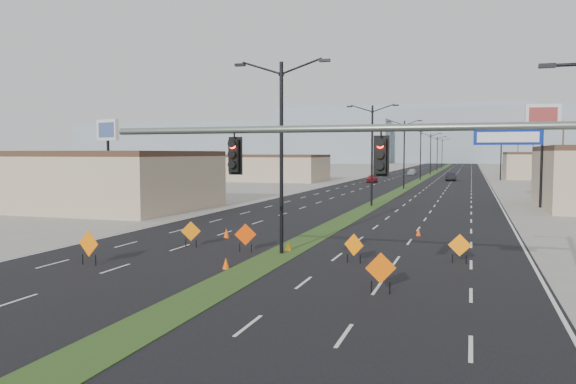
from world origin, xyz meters
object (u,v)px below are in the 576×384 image
(pole_sign_west, at_px, (108,138))
(pole_sign_east_near, at_px, (543,123))
(cone_2, at_px, (418,232))
(streetlight_4, at_px, (431,152))
(streetlight_2, at_px, (404,152))
(cone_3, at_px, (226,233))
(streetlight_5, at_px, (437,153))
(car_mid, at_px, (451,177))
(construction_sign_3, at_px, (354,246))
(streetlight_3, at_px, (421,152))
(construction_sign_1, at_px, (245,236))
(cone_0, at_px, (288,246))
(car_far, at_px, (412,172))
(streetlight_1, at_px, (372,152))
(construction_sign_2, at_px, (191,232))
(pole_sign_east_far, at_px, (501,140))
(car_left, at_px, (372,179))
(streetlight_0, at_px, (281,151))
(construction_sign_4, at_px, (381,270))
(cone_1, at_px, (226,263))
(construction_sign_5, at_px, (460,246))
(streetlight_6, at_px, (442,153))
(construction_sign_0, at_px, (89,245))
(signal_mast, at_px, (442,170))

(pole_sign_west, distance_m, pole_sign_east_near, 40.43)
(cone_2, bearing_deg, streetlight_4, 93.48)
(streetlight_2, distance_m, cone_3, 52.35)
(streetlight_5, relative_size, cone_3, 16.05)
(car_mid, distance_m, construction_sign_3, 84.30)
(streetlight_3, bearing_deg, construction_sign_3, -87.24)
(streetlight_5, height_order, pole_sign_west, streetlight_5)
(construction_sign_1, distance_m, cone_0, 2.40)
(cone_2, distance_m, cone_3, 12.25)
(streetlight_4, height_order, car_far, streetlight_4)
(car_mid, height_order, cone_0, car_mid)
(streetlight_1, height_order, cone_2, streetlight_1)
(construction_sign_2, distance_m, pole_sign_east_far, 90.26)
(car_mid, xyz_separation_m, cone_0, (-5.72, -82.14, -0.51))
(construction_sign_1, distance_m, pole_sign_east_far, 90.01)
(construction_sign_3, xyz_separation_m, cone_3, (-9.16, 5.40, -0.53))
(cone_0, relative_size, cone_3, 0.86)
(car_left, xyz_separation_m, pole_sign_west, (-12.22, -59.99, 5.85))
(streetlight_5, height_order, construction_sign_1, streetlight_5)
(car_far, xyz_separation_m, construction_sign_3, (8.40, -112.46, 0.17))
(streetlight_0, xyz_separation_m, construction_sign_4, (6.25, -6.75, -4.49))
(car_left, xyz_separation_m, cone_1, (6.31, -77.04, -0.42))
(streetlight_2, distance_m, car_far, 55.57)
(streetlight_0, xyz_separation_m, construction_sign_5, (8.96, 0.20, -4.58))
(streetlight_1, height_order, pole_sign_east_far, streetlight_1)
(streetlight_6, bearing_deg, pole_sign_east_far, -79.50)
(streetlight_0, distance_m, construction_sign_0, 10.54)
(streetlight_2, xyz_separation_m, cone_0, (0.08, -55.12, -5.15))
(construction_sign_0, relative_size, cone_3, 2.68)
(streetlight_1, distance_m, streetlight_4, 84.00)
(cone_2, bearing_deg, streetlight_2, 97.58)
(construction_sign_3, bearing_deg, pole_sign_east_near, 92.64)
(streetlight_1, distance_m, cone_2, 20.86)
(car_far, bearing_deg, construction_sign_2, -91.13)
(car_mid, distance_m, construction_sign_1, 83.50)
(streetlight_3, distance_m, construction_sign_4, 91.07)
(construction_sign_1, bearing_deg, cone_3, 101.54)
(signal_mast, xyz_separation_m, pole_sign_west, (-28.26, 22.58, 1.75))
(construction_sign_4, height_order, construction_sign_5, construction_sign_4)
(construction_sign_2, relative_size, construction_sign_3, 1.03)
(construction_sign_4, relative_size, cone_0, 2.94)
(cone_3, relative_size, pole_sign_west, 0.08)
(pole_sign_east_near, bearing_deg, car_mid, 90.97)
(cone_2, height_order, cone_3, cone_3)
(cone_0, bearing_deg, pole_sign_west, 149.40)
(cone_1, height_order, pole_sign_east_far, pole_sign_east_far)
(construction_sign_1, bearing_deg, pole_sign_east_near, 36.60)
(car_left, bearing_deg, construction_sign_5, -78.50)
(streetlight_4, bearing_deg, construction_sign_2, -92.83)
(streetlight_4, relative_size, pole_sign_west, 1.23)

